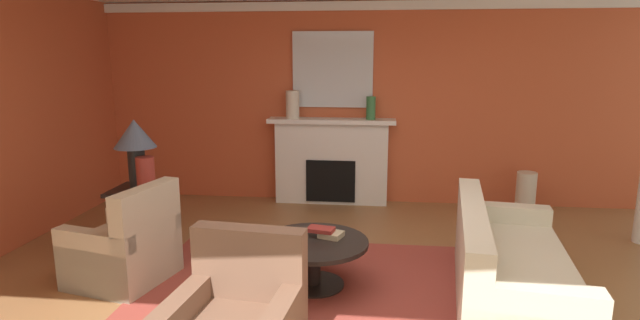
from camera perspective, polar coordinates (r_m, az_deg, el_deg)
The scene contains 17 objects.
ground_plane at distance 4.76m, azimuth 2.74°, elevation -14.56°, with size 9.60×9.60×0.00m, color olive.
wall_fireplace at distance 7.31m, azimuth 4.45°, elevation 6.37°, with size 7.99×0.12×2.85m, color #C65633.
crown_moulding at distance 7.23m, azimuth 4.60°, elevation 17.00°, with size 7.99×0.08×0.12m, color white.
area_rug at distance 4.84m, azimuth -0.67°, elevation -13.98°, with size 3.20×2.24×0.01m, color #993D33.
fireplace at distance 7.26m, azimuth 1.30°, elevation -0.39°, with size 1.80×0.35×1.23m.
mantel_mirror at distance 7.22m, azimuth 1.44°, elevation 10.18°, with size 1.14×0.04×1.06m, color silver.
sofa at distance 4.68m, azimuth 20.36°, elevation -11.79°, with size 1.17×2.20×0.85m.
armchair_near_window at distance 5.16m, azimuth -21.15°, elevation -9.50°, with size 0.96×0.96×0.95m.
coffee_table at distance 4.71m, azimuth -0.68°, elevation -10.37°, with size 1.00×1.00×0.45m.
side_table at distance 5.87m, azimuth -19.61°, elevation -5.88°, with size 0.56×0.56×0.70m.
table_lamp at distance 5.68m, azimuth -20.18°, elevation 2.08°, with size 0.44×0.44×0.75m.
vase_mantel_right at distance 7.05m, azimuth 5.77°, elevation 5.86°, with size 0.13×0.13×0.32m, color #33703D.
vase_mantel_left at distance 7.15m, azimuth -3.12°, elevation 6.27°, with size 0.19×0.19×0.39m, color beige.
vase_on_side_table at distance 5.57m, azimuth -19.11°, elevation -1.56°, with size 0.19×0.19×0.37m, color #9E3328.
vase_tall_corner at distance 7.28m, azimuth 22.23°, elevation -3.56°, with size 0.26×0.26×0.59m, color beige.
book_red_cover at distance 4.74m, azimuth 1.27°, elevation -8.41°, with size 0.21×0.18×0.05m, color tan.
book_art_folio at distance 4.74m, azimuth 0.09°, elevation -7.86°, with size 0.24×0.15×0.04m, color maroon.
Camera 1 is at (0.27, -4.26, 2.11)m, focal length 28.30 mm.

